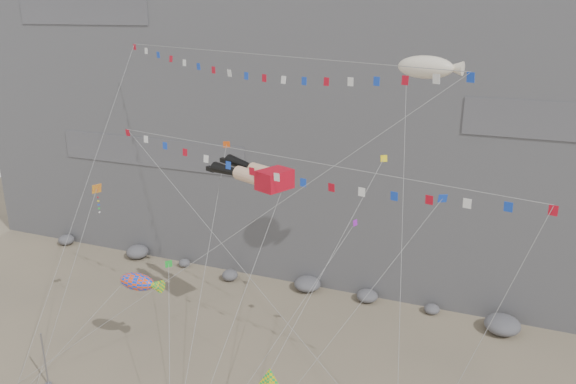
% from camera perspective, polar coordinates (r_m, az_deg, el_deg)
% --- Properties ---
extents(cliff, '(80.00, 28.00, 50.00)m').
position_cam_1_polar(cliff, '(63.77, 7.04, 16.84)').
color(cliff, slate).
rests_on(cliff, ground).
extents(talus_boulders, '(60.00, 3.00, 1.20)m').
position_cam_1_polar(talus_boulders, '(55.70, 1.98, -9.35)').
color(talus_boulders, slate).
rests_on(talus_boulders, ground).
extents(anchor_pole_left, '(0.12, 0.12, 4.35)m').
position_cam_1_polar(anchor_pole_left, '(45.77, -23.49, -15.35)').
color(anchor_pole_left, gray).
rests_on(anchor_pole_left, ground).
extents(legs_kite, '(7.96, 16.13, 19.30)m').
position_cam_1_polar(legs_kite, '(41.29, -3.44, 1.88)').
color(legs_kite, red).
rests_on(legs_kite, ground).
extents(flag_banner_upper, '(31.78, 20.65, 29.89)m').
position_cam_1_polar(flag_banner_upper, '(42.64, -3.44, 13.78)').
color(flag_banner_upper, red).
rests_on(flag_banner_upper, ground).
extents(flag_banner_lower, '(31.15, 9.35, 20.44)m').
position_cam_1_polar(flag_banner_lower, '(36.57, 0.19, 3.42)').
color(flag_banner_lower, red).
rests_on(flag_banner_lower, ground).
extents(harlequin_kite, '(1.94, 8.12, 15.10)m').
position_cam_1_polar(harlequin_kite, '(45.19, -18.89, 0.21)').
color(harlequin_kite, red).
rests_on(harlequin_kite, ground).
extents(fish_windsock, '(8.10, 6.91, 11.12)m').
position_cam_1_polar(fish_windsock, '(43.48, -15.09, -8.81)').
color(fish_windsock, '#FC460C').
rests_on(fish_windsock, ground).
extents(blimp_windsock, '(4.68, 12.75, 25.42)m').
position_cam_1_polar(blimp_windsock, '(39.37, 13.78, 12.16)').
color(blimp_windsock, beige).
rests_on(blimp_windsock, ground).
extents(small_kite_a, '(4.20, 15.49, 21.97)m').
position_cam_1_polar(small_kite_a, '(45.50, -6.34, 4.39)').
color(small_kite_a, '#FF5915').
rests_on(small_kite_a, ground).
extents(small_kite_b, '(6.75, 11.25, 17.25)m').
position_cam_1_polar(small_kite_b, '(39.37, 6.45, -3.72)').
color(small_kite_b, purple).
rests_on(small_kite_b, ground).
extents(small_kite_c, '(5.61, 9.11, 13.50)m').
position_cam_1_polar(small_kite_c, '(40.28, -12.02, -7.46)').
color(small_kite_c, green).
rests_on(small_kite_c, ground).
extents(small_kite_d, '(6.50, 16.04, 23.23)m').
position_cam_1_polar(small_kite_d, '(39.40, 9.30, 2.59)').
color(small_kite_d, yellow).
rests_on(small_kite_d, ground).
extents(small_kite_e, '(10.44, 9.38, 20.15)m').
position_cam_1_polar(small_kite_e, '(35.12, 15.11, -1.07)').
color(small_kite_e, blue).
rests_on(small_kite_e, ground).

